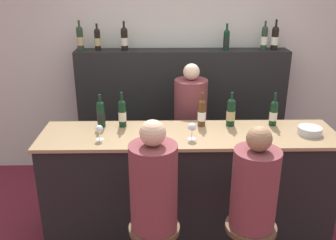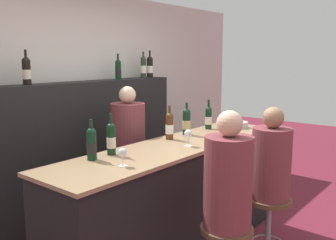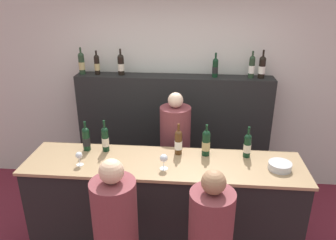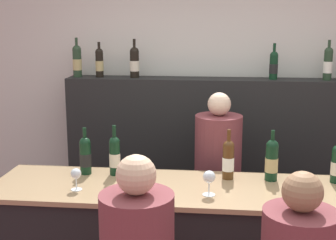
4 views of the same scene
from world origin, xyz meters
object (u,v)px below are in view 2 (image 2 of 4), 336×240
(metal_bowl, at_px, (238,125))
(wine_bottle_counter_4, at_px, (208,117))
(wine_bottle_backbar_4, at_px, (143,67))
(bartender, at_px, (129,168))
(wine_bottle_counter_1, at_px, (111,138))
(wine_bottle_backbar_2, at_px, (26,71))
(wine_bottle_counter_2, at_px, (170,126))
(bar_stool_right, at_px, (269,212))
(wine_bottle_counter_3, at_px, (187,121))
(guest_seated_left, at_px, (228,178))
(wine_glass_0, at_px, (123,153))
(guest_seated_right, at_px, (271,160))
(wine_bottle_counter_0, at_px, (92,143))
(wine_glass_1, at_px, (188,134))
(wine_bottle_backbar_3, at_px, (118,69))
(wine_bottle_backbar_5, at_px, (150,67))

(metal_bowl, bearing_deg, wine_bottle_counter_4, 141.45)
(wine_bottle_backbar_4, distance_m, bartender, 1.47)
(wine_bottle_counter_1, xyz_separation_m, wine_bottle_backbar_2, (-0.06, 1.09, 0.51))
(wine_bottle_counter_2, distance_m, bar_stool_right, 1.19)
(wine_bottle_counter_1, height_order, wine_bottle_backbar_4, wine_bottle_backbar_4)
(wine_bottle_counter_3, xyz_separation_m, bar_stool_right, (0.03, -0.89, -0.73))
(guest_seated_left, bearing_deg, bartender, 75.00)
(wine_glass_0, bearing_deg, wine_bottle_backbar_2, 85.44)
(bartender, bearing_deg, wine_bottle_counter_4, -33.80)
(wine_bottle_backbar_2, distance_m, guest_seated_right, 2.39)
(wine_bottle_counter_3, bearing_deg, wine_bottle_counter_0, 180.00)
(wine_bottle_counter_3, relative_size, wine_bottle_backbar_4, 0.99)
(metal_bowl, bearing_deg, wine_bottle_backbar_4, 95.40)
(guest_seated_left, bearing_deg, wine_glass_1, 61.44)
(wine_bottle_backbar_3, xyz_separation_m, metal_bowl, (0.56, -1.31, -0.60))
(wine_glass_0, distance_m, wine_glass_1, 0.79)
(wine_bottle_counter_4, relative_size, wine_bottle_backbar_5, 0.92)
(wine_bottle_counter_1, height_order, guest_seated_right, guest_seated_right)
(guest_seated_right, bearing_deg, wine_bottle_backbar_2, 118.97)
(wine_glass_0, bearing_deg, wine_bottle_counter_3, 14.45)
(wine_glass_0, bearing_deg, metal_bowl, 2.69)
(wine_bottle_backbar_4, bearing_deg, wine_bottle_backbar_5, -0.00)
(wine_bottle_counter_2, xyz_separation_m, wine_glass_0, (-0.91, -0.30, -0.04))
(bar_stool_right, bearing_deg, guest_seated_left, -180.00)
(wine_bottle_backbar_5, height_order, guest_seated_right, wine_bottle_backbar_5)
(wine_bottle_counter_3, bearing_deg, metal_bowl, -17.88)
(wine_bottle_backbar_3, bearing_deg, bar_stool_right, -92.24)
(wine_bottle_counter_0, xyz_separation_m, wine_bottle_counter_4, (1.61, 0.00, -0.00))
(metal_bowl, bearing_deg, bar_stool_right, -133.39)
(guest_seated_left, bearing_deg, wine_bottle_counter_2, 64.01)
(metal_bowl, bearing_deg, wine_bottle_counter_1, 172.66)
(wine_bottle_counter_2, distance_m, wine_glass_0, 0.96)
(wine_glass_1, xyz_separation_m, guest_seated_right, (0.42, -0.59, -0.22))
(wine_bottle_counter_3, bearing_deg, guest_seated_left, -128.37)
(wine_bottle_backbar_2, relative_size, guest_seated_left, 0.38)
(wine_bottle_counter_1, height_order, wine_bottle_counter_4, wine_bottle_counter_1)
(bartender, bearing_deg, wine_bottle_backbar_3, 53.36)
(wine_bottle_counter_0, bearing_deg, guest_seated_right, -35.79)
(wine_glass_1, relative_size, bartender, 0.09)
(wine_glass_0, xyz_separation_m, bartender, (0.84, 0.80, -0.46))
(wine_bottle_backbar_2, height_order, wine_glass_1, wine_bottle_backbar_2)
(wine_bottle_backbar_4, bearing_deg, bartender, -145.87)
(wine_bottle_counter_3, distance_m, bartender, 0.78)
(wine_glass_0, bearing_deg, wine_bottle_counter_0, 95.39)
(wine_bottle_counter_0, relative_size, wine_bottle_counter_2, 0.96)
(wine_bottle_counter_3, relative_size, wine_bottle_backbar_2, 0.98)
(wine_bottle_counter_2, bearing_deg, wine_bottle_backbar_2, 126.06)
(wine_bottle_counter_3, distance_m, wine_glass_0, 1.22)
(wine_bottle_backbar_3, relative_size, wine_glass_1, 2.03)
(bar_stool_right, bearing_deg, wine_bottle_counter_2, 108.79)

